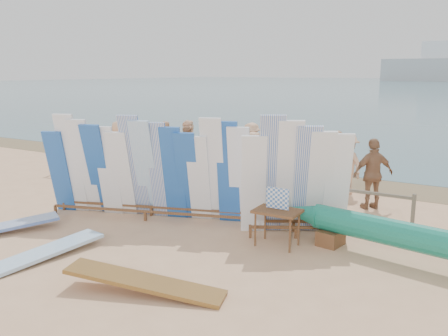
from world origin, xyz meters
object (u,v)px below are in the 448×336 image
Objects in this scene: beachgoer_4 at (187,154)px; beachgoer_8 at (310,173)px; beachgoer_1 at (164,146)px; beach_chair_right at (234,184)px; side_surfboard_rack at (296,182)px; main_surfboard_rack at (147,172)px; beachgoer_10 at (373,174)px; beachgoer_9 at (347,164)px; beach_chair_left at (204,179)px; outrigger_canoe at (409,238)px; beachgoer_11 at (189,142)px; beachgoer_5 at (276,149)px; stroller at (278,186)px; beachgoer_0 at (119,146)px; beachgoer_6 at (253,163)px; beachgoer_7 at (335,162)px; beachgoer_2 at (165,160)px; flat_board_c at (145,292)px; flat_board_a at (38,260)px; vendor_table at (277,227)px; beachgoer_3 at (251,150)px.

beachgoer_4 is 4.25m from beachgoer_8.
beachgoer_8 is (6.17, -1.28, -0.11)m from beachgoer_1.
side_surfboard_rack is at bearing -45.63° from beach_chair_right.
beachgoer_10 is (4.55, 3.69, -0.23)m from main_surfboard_rack.
beachgoer_4 is 5.07m from beachgoer_9.
beach_chair_left is 4.39m from beachgoer_9.
outrigger_canoe is at bearing 42.43° from beachgoer_1.
outrigger_canoe is 3.38× the size of beachgoer_11.
stroller is at bearing -91.55° from beachgoer_5.
beachgoer_10 reaches higher than beachgoer_8.
main_surfboard_rack is at bearing 131.66° from beachgoer_0.
beachgoer_6 is 1.71m from beachgoer_8.
beachgoer_7 reaches higher than beachgoer_0.
beachgoer_2 is at bearing 171.30° from outrigger_canoe.
beach_chair_right is 2.35m from beachgoer_8.
beachgoer_0 is at bearing 175.62° from beach_chair_left.
flat_board_c is 1.47× the size of beachgoer_4.
outrigger_canoe is 2.17× the size of flat_board_c.
flat_board_a is at bearing -79.13° from beachgoer_9.
beach_chair_left is at bearing -25.92° from beachgoer_4.
beachgoer_4 is at bearing -168.00° from stroller.
beachgoer_9 is at bearing 178.14° from beachgoer_0.
flat_board_c is 7.34m from beach_chair_left.
beachgoer_6 reaches higher than beachgoer_5.
beachgoer_11 is at bearing 156.41° from outrigger_canoe.
beachgoer_7 is (2.61, 1.55, 0.69)m from beach_chair_right.
beachgoer_11 is (-5.80, 9.55, 0.87)m from flat_board_c.
beachgoer_0 is 1.16× the size of beachgoer_8.
flat_board_c is at bearing -108.49° from vendor_table.
beachgoer_10 is at bearing -85.90° from beachgoer_2.
beachgoer_7 is (0.60, 8.02, 0.94)m from flat_board_c.
main_surfboard_rack is 3.38m from flat_board_a.
beachgoer_2 is at bearing -135.38° from beachgoer_7.
beachgoer_0 is at bearing -98.24° from beachgoer_8.
beachgoer_3 is at bearing -64.66° from beachgoer_10.
beachgoer_1 is (-3.26, 8.17, 0.89)m from flat_board_a.
beachgoer_8 is (2.80, 3.72, -0.39)m from main_surfboard_rack.
main_surfboard_rack reaches higher than stroller.
stroller is (1.55, -0.20, 0.18)m from beach_chair_right.
flat_board_c is 8.19m from beachgoer_9.
beach_chair_left is (-0.49, 6.62, 0.25)m from flat_board_a.
beachgoer_1 is at bearing 105.54° from main_surfboard_rack.
stroller is (2.21, 6.28, 0.43)m from flat_board_a.
beachgoer_10 is at bearing 6.98° from beach_chair_left.
beachgoer_5 is at bearing -4.55° from flat_board_c.
flat_board_c reaches higher than flat_board_a.
side_surfboard_rack is 1.57× the size of beachgoer_11.
beachgoer_8 is (0.70, 0.61, 0.35)m from stroller.
side_surfboard_rack is at bearing 37.53° from beachgoer_1.
beachgoer_7 is 1.05× the size of beachgoer_1.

